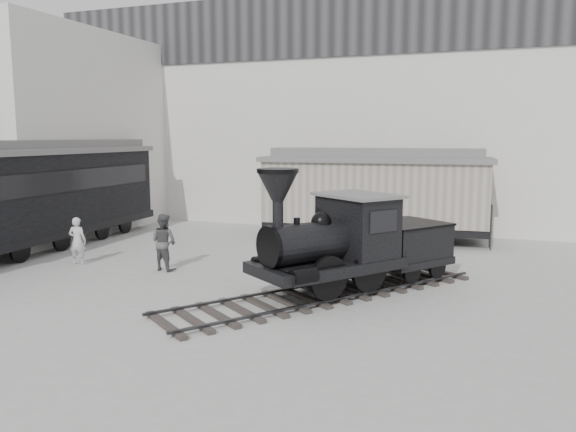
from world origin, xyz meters
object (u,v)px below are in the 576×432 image
at_px(boxcar, 374,192).
at_px(visitor_b, 164,242).
at_px(passenger_coach, 24,195).
at_px(locomotive, 348,247).
at_px(visitor_a, 77,241).

relative_size(boxcar, visitor_b, 5.16).
bearing_deg(passenger_coach, visitor_b, -9.16).
relative_size(locomotive, passenger_coach, 0.62).
xyz_separation_m(boxcar, passenger_coach, (-11.96, -7.03, 0.13)).
bearing_deg(passenger_coach, visitor_a, -20.15).
relative_size(passenger_coach, visitor_b, 7.87).
distance_m(boxcar, visitor_a, 11.92).
bearing_deg(visitor_a, boxcar, -150.71).
xyz_separation_m(locomotive, visitor_b, (-6.31, 0.54, -0.34)).
distance_m(boxcar, passenger_coach, 13.87).
bearing_deg(visitor_b, boxcar, -113.55).
distance_m(boxcar, visitor_b, 9.57).
bearing_deg(visitor_a, locomotive, 164.67).
distance_m(visitor_a, visitor_b, 3.28).
relative_size(boxcar, visitor_a, 5.90).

